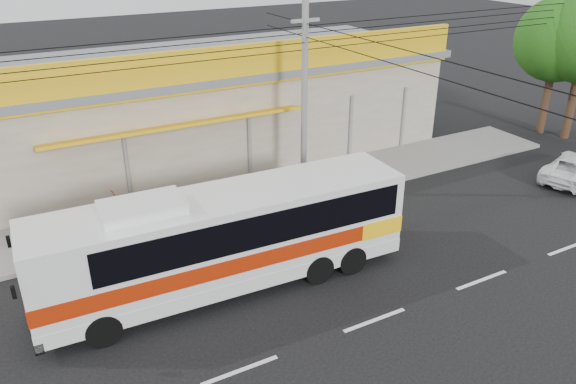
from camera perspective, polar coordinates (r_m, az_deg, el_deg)
name	(u,v)px	position (r m, az deg, el deg)	size (l,w,h in m)	color
ground	(326,275)	(17.45, 3.85, -8.41)	(120.00, 120.00, 0.00)	black
sidewalk	(244,198)	(22.02, -4.47, -0.62)	(30.00, 3.20, 0.15)	slate
lane_markings	(375,320)	(15.81, 8.79, -12.75)	(50.00, 0.12, 0.01)	silver
storefront_building	(192,107)	(26.06, -9.77, 8.49)	(22.60, 9.20, 5.70)	gray
coach_bus	(231,233)	(16.13, -5.79, -4.18)	(10.80, 2.65, 3.30)	silver
motorbike_red	(103,212)	(20.60, -18.27, -1.92)	(0.72, 2.07, 1.09)	#95200A
white_car	(576,168)	(26.43, 27.21, 2.22)	(1.87, 4.05, 1.12)	white
utility_pole	(305,37)	(20.65, 1.75, 15.48)	(34.00, 14.00, 7.46)	slate
tree_far	(560,43)	(31.21, 25.93, 13.50)	(4.10, 4.10, 6.80)	black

